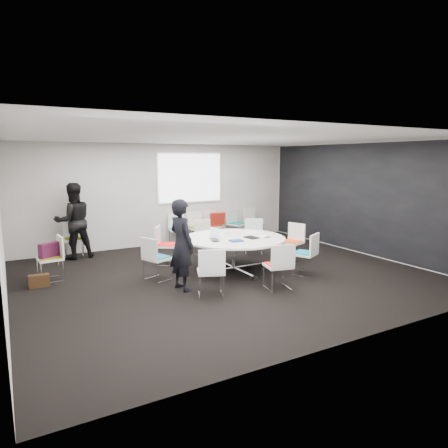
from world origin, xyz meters
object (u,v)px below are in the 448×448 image
maroon_bag (49,250)px  chair_back_b (197,234)px  chair_ring_f (211,281)px  conference_table (234,246)px  chair_spare_left (51,267)px  chair_ring_b (254,243)px  chair_ring_a (292,249)px  chair_back_d (237,230)px  chair_ring_g (278,275)px  brown_bag (39,281)px  chair_person_back (74,246)px  chair_ring_d (166,253)px  chair_ring_c (207,245)px  person_back (74,221)px  chair_back_e (253,228)px  laptop (217,240)px  chair_back_c (214,232)px  chair_ring_h (305,262)px  person_main (182,245)px  cup (226,234)px  chair_back_a (178,235)px  chair_ring_e (157,267)px

maroon_bag → chair_back_b: bearing=23.9°
chair_ring_f → conference_table: bearing=67.3°
chair_spare_left → chair_ring_b: bearing=-97.0°
chair_ring_a → chair_back_d: same height
chair_ring_g → chair_ring_b: bearing=78.5°
brown_bag → chair_person_back: bearing=65.9°
chair_ring_d → chair_person_back: 2.49m
chair_ring_c → chair_back_b: same height
chair_ring_b → maroon_bag: (-4.75, 0.11, 0.34)m
conference_table → chair_ring_a: bearing=2.2°
person_back → chair_back_e: bearing=176.4°
conference_table → chair_ring_a: (1.62, 0.06, -0.26)m
chair_ring_f → laptop: (0.73, 1.13, 0.47)m
chair_ring_a → person_back: size_ratio=0.48×
chair_back_c → brown_bag: size_ratio=2.44×
chair_spare_left → brown_bag: size_ratio=2.44×
chair_back_e → chair_ring_h: bearing=64.3°
chair_person_back → chair_ring_g: bearing=128.1°
chair_spare_left → person_main: person_main is taller
chair_ring_f → cup: chair_ring_f is taller
chair_ring_g → chair_back_a: (-0.15, 4.46, 0.00)m
chair_ring_d → chair_ring_e: bearing=3.4°
chair_ring_c → chair_ring_d: size_ratio=1.00×
chair_ring_c → chair_ring_e: size_ratio=1.00×
chair_ring_c → person_back: (-2.92, 1.31, 0.64)m
conference_table → maroon_bag: (-3.54, 1.15, 0.09)m
maroon_bag → brown_bag: size_ratio=1.11×
chair_ring_a → person_back: (-4.44, 2.75, 0.64)m
chair_ring_d → cup: chair_ring_d is taller
chair_ring_h → brown_bag: (-4.91, 1.80, -0.16)m
chair_ring_c → chair_back_e: same height
chair_ring_h → maroon_bag: bearing=128.0°
chair_ring_b → chair_back_b: same height
conference_table → chair_back_c: 3.17m
chair_ring_g → laptop: 1.57m
conference_table → chair_ring_d: (-1.09, 1.19, -0.26)m
chair_back_d → chair_ring_h: bearing=60.4°
chair_person_back → person_back: person_back is taller
chair_back_a → chair_back_b: bearing=-172.0°
chair_back_a → chair_back_c: 1.14m
chair_ring_b → chair_ring_g: same height
chair_ring_a → chair_back_a: 3.37m
person_back → cup: person_back is taller
chair_ring_g → brown_bag: (-3.86, 2.30, -0.16)m
chair_ring_d → chair_back_b: 2.37m
laptop → conference_table: bearing=-65.3°
chair_ring_g → chair_back_b: (0.42, 4.42, 0.00)m
chair_ring_g → chair_person_back: (-2.89, 4.46, 0.00)m
chair_ring_c → brown_bag: (-3.88, -0.69, -0.16)m
person_main → chair_ring_d: bearing=-22.1°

